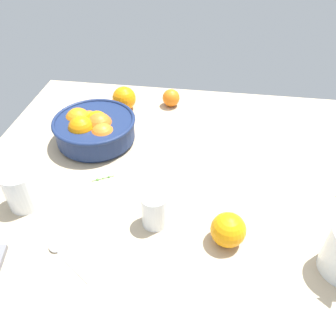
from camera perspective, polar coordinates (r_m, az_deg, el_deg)
The scene contains 9 objects.
ground_plane at distance 104.01cm, azimuth 0.35°, elevation -1.44°, with size 119.89×104.94×3.00cm, color tan.
fruit_bowl at distance 115.24cm, azimuth -12.29°, elevation 6.54°, with size 26.89×26.89×11.34cm.
juice_glass at distance 98.38cm, azimuth -23.20°, elevation -3.57°, with size 8.62×8.62×11.03cm.
second_glass at distance 86.41cm, azimuth -2.27°, elevation -7.18°, with size 6.63×6.63×9.51cm.
loose_orange_0 at distance 133.15cm, azimuth 0.52°, elevation 11.62°, with size 6.59×6.59×6.59cm, color orange.
loose_orange_1 at distance 131.63cm, azimuth -7.33°, elevation 11.45°, with size 8.77×8.77×8.77cm, color orange.
loose_orange_2 at distance 83.89cm, azimuth 10.01°, elevation -10.12°, with size 8.54×8.54×8.54cm, color orange.
spoon at distance 86.61cm, azimuth -17.26°, elevation -13.84°, with size 13.12×9.67×1.00cm.
herb_sprig_1 at distance 102.74cm, azimuth -10.94°, elevation -1.69°, with size 6.08×3.52×0.94cm.
Camera 1 is at (10.42, -75.88, 68.87)cm, focal length 36.53 mm.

